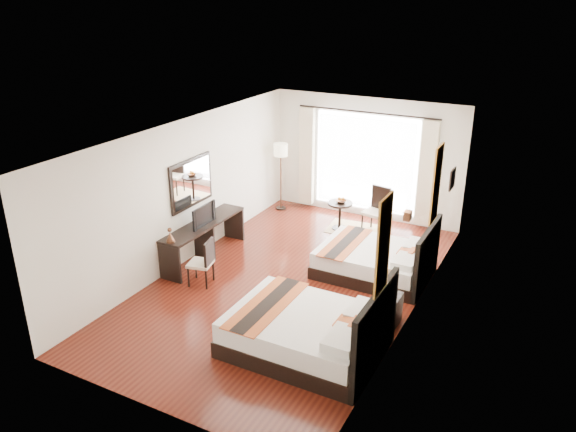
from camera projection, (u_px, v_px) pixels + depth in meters
The scene contains 29 objects.
floor at pixel (290, 283), 10.28m from camera, with size 4.50×7.50×0.01m, color #3E110B.
ceiling at pixel (290, 134), 9.23m from camera, with size 4.50×7.50×0.02m, color white.
wall_headboard at pixel (417, 237), 8.79m from camera, with size 0.01×7.50×2.80m, color silver.
wall_desk at pixel (186, 192), 10.72m from camera, with size 0.01×7.50×2.80m, color silver.
wall_window at pixel (366, 158), 12.82m from camera, with size 4.50×0.01×2.80m, color silver.
wall_entry at pixel (145, 315), 6.69m from camera, with size 4.50×0.01×2.80m, color silver.
window_glass at pixel (366, 163), 12.85m from camera, with size 2.40×0.02×2.20m, color white.
sheer_curtain at pixel (365, 163), 12.80m from camera, with size 2.30×0.02×2.10m, color white.
drape_left at pixel (307, 157), 13.40m from camera, with size 0.35×0.14×2.35m, color beige.
drape_right at pixel (427, 174), 12.15m from camera, with size 0.35×0.14×2.35m, color beige.
art_panel_near at pixel (383, 246), 7.20m from camera, with size 0.03×0.50×1.35m, color brown.
art_panel_far at pixel (436, 184), 9.44m from camera, with size 0.03×0.50×1.35m, color brown.
wall_sconce at pixel (408, 216), 8.23m from camera, with size 0.10×0.14×0.14m, color #4C2C1B.
mirror_frame at pixel (191, 183), 10.76m from camera, with size 0.04×1.25×0.95m, color black.
mirror_glass at pixel (192, 183), 10.75m from camera, with size 0.01×1.12×0.82m, color white.
bed_near at pixel (309, 331), 8.26m from camera, with size 2.22×1.73×1.25m.
bed_far at pixel (377, 260), 10.47m from camera, with size 2.03×1.58×1.14m.
nightstand at pixel (385, 310), 8.96m from camera, with size 0.42×0.52×0.50m, color black.
table_lamp at pixel (387, 279), 8.81m from camera, with size 0.25×0.25×0.39m.
vase at pixel (383, 297), 8.69m from camera, with size 0.13×0.13×0.14m, color black.
console_desk at pixel (204, 240), 11.11m from camera, with size 0.50×2.20×0.76m, color black.
television at pixel (201, 215), 10.81m from camera, with size 0.72×0.09×0.42m, color black.
bronze_figurine at pixel (170, 236), 10.10m from camera, with size 0.16×0.16×0.24m, color #4C2C1B, non-canonical shape.
desk_chair at pixel (202, 270), 10.17m from camera, with size 0.49×0.49×0.88m.
floor_lamp at pixel (281, 154), 13.22m from camera, with size 0.33×0.33×1.63m.
side_table at pixel (340, 216), 12.47m from camera, with size 0.55×0.55×0.63m, color black.
fruit_bowl at pixel (341, 201), 12.34m from camera, with size 0.23×0.23×0.06m, color #4A351A.
window_chair at pixel (375, 219), 12.29m from camera, with size 0.56×0.56×1.02m.
jute_rug at pixel (357, 229), 12.55m from camera, with size 1.28×0.87×0.01m, color tan.
Camera 1 is at (4.19, -8.03, 5.02)m, focal length 35.00 mm.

